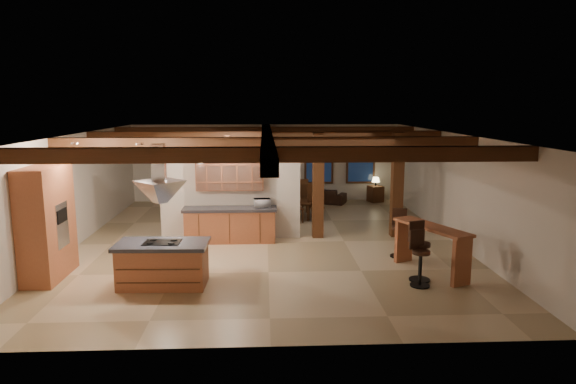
# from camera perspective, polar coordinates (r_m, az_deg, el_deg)

# --- Properties ---
(ground) EXTENTS (12.00, 12.00, 0.00)m
(ground) POSITION_cam_1_polar(r_m,az_deg,el_deg) (13.86, -2.28, -5.59)
(ground) COLOR tan
(ground) RESTS_ON ground
(room_walls) EXTENTS (12.00, 12.00, 12.00)m
(room_walls) POSITION_cam_1_polar(r_m,az_deg,el_deg) (13.49, -2.33, 1.71)
(room_walls) COLOR beige
(room_walls) RESTS_ON ground
(ceiling_beams) EXTENTS (10.00, 12.00, 0.28)m
(ceiling_beams) POSITION_cam_1_polar(r_m,az_deg,el_deg) (13.39, -2.36, 5.87)
(ceiling_beams) COLOR #39210E
(ceiling_beams) RESTS_ON room_walls
(timber_posts) EXTENTS (2.50, 0.30, 2.90)m
(timber_posts) POSITION_cam_1_polar(r_m,az_deg,el_deg) (14.22, 7.79, 1.99)
(timber_posts) COLOR #39210E
(timber_posts) RESTS_ON ground
(partition_wall) EXTENTS (3.80, 0.18, 2.20)m
(partition_wall) POSITION_cam_1_polar(r_m,az_deg,el_deg) (14.13, -6.38, -0.77)
(partition_wall) COLOR beige
(partition_wall) RESTS_ON ground
(pantry_cabinet) EXTENTS (0.67, 1.60, 2.40)m
(pantry_cabinet) POSITION_cam_1_polar(r_m,az_deg,el_deg) (11.96, -25.22, -3.12)
(pantry_cabinet) COLOR #985331
(pantry_cabinet) RESTS_ON ground
(back_counter) EXTENTS (2.50, 0.66, 0.94)m
(back_counter) POSITION_cam_1_polar(r_m,az_deg,el_deg) (13.87, -6.43, -3.60)
(back_counter) COLOR #985331
(back_counter) RESTS_ON ground
(upper_display_cabinet) EXTENTS (1.80, 0.36, 0.95)m
(upper_display_cabinet) POSITION_cam_1_polar(r_m,az_deg,el_deg) (13.82, -6.49, 2.14)
(upper_display_cabinet) COLOR #985331
(upper_display_cabinet) RESTS_ON partition_wall
(range_hood) EXTENTS (1.10, 1.10, 1.40)m
(range_hood) POSITION_cam_1_polar(r_m,az_deg,el_deg) (10.53, -14.01, -0.87)
(range_hood) COLOR silver
(range_hood) RESTS_ON room_walls
(back_windows) EXTENTS (2.70, 0.07, 1.70)m
(back_windows) POSITION_cam_1_polar(r_m,az_deg,el_deg) (19.62, 5.78, 3.40)
(back_windows) COLOR #39210E
(back_windows) RESTS_ON room_walls
(framed_art) EXTENTS (0.65, 0.05, 0.85)m
(framed_art) POSITION_cam_1_polar(r_m,az_deg,el_deg) (19.45, -6.88, 3.92)
(framed_art) COLOR #39210E
(framed_art) RESTS_ON room_walls
(recessed_cans) EXTENTS (3.16, 2.46, 0.03)m
(recessed_cans) POSITION_cam_1_polar(r_m,az_deg,el_deg) (11.71, -14.85, 5.52)
(recessed_cans) COLOR silver
(recessed_cans) RESTS_ON room_walls
(kitchen_island) EXTENTS (1.88, 1.05, 0.92)m
(kitchen_island) POSITION_cam_1_polar(r_m,az_deg,el_deg) (10.85, -13.72, -7.74)
(kitchen_island) COLOR #985331
(kitchen_island) RESTS_ON ground
(dining_table) EXTENTS (1.79, 1.31, 0.56)m
(dining_table) POSITION_cam_1_polar(r_m,az_deg,el_deg) (16.67, 0.03, -1.93)
(dining_table) COLOR #3E210F
(dining_table) RESTS_ON ground
(sofa) EXTENTS (2.00, 1.41, 0.55)m
(sofa) POSITION_cam_1_polar(r_m,az_deg,el_deg) (19.28, 3.61, -0.37)
(sofa) COLOR black
(sofa) RESTS_ON ground
(microwave) EXTENTS (0.47, 0.36, 0.23)m
(microwave) POSITION_cam_1_polar(r_m,az_deg,el_deg) (13.72, -2.86, -1.22)
(microwave) COLOR silver
(microwave) RESTS_ON back_counter
(bar_counter) EXTENTS (1.28, 2.06, 1.06)m
(bar_counter) POSITION_cam_1_polar(r_m,az_deg,el_deg) (11.67, 15.61, -5.28)
(bar_counter) COLOR #985331
(bar_counter) RESTS_ON ground
(side_table) EXTENTS (0.62, 0.62, 0.60)m
(side_table) POSITION_cam_1_polar(r_m,az_deg,el_deg) (19.66, 9.68, -0.21)
(side_table) COLOR #39210E
(side_table) RESTS_ON ground
(table_lamp) EXTENTS (0.29, 0.29, 0.34)m
(table_lamp) POSITION_cam_1_polar(r_m,az_deg,el_deg) (19.57, 9.73, 1.35)
(table_lamp) COLOR black
(table_lamp) RESTS_ON side_table
(bar_stool_a) EXTENTS (0.42, 0.43, 1.14)m
(bar_stool_a) POSITION_cam_1_polar(r_m,az_deg,el_deg) (10.83, 14.43, -7.14)
(bar_stool_a) COLOR black
(bar_stool_a) RESTS_ON ground
(bar_stool_b) EXTENTS (0.45, 0.47, 1.25)m
(bar_stool_b) POSITION_cam_1_polar(r_m,az_deg,el_deg) (11.16, 14.39, -6.37)
(bar_stool_b) COLOR black
(bar_stool_b) RESTS_ON ground
(bar_stool_c) EXTENTS (0.42, 0.43, 1.17)m
(bar_stool_c) POSITION_cam_1_polar(r_m,az_deg,el_deg) (12.74, 12.25, -4.44)
(bar_stool_c) COLOR black
(bar_stool_c) RESTS_ON ground
(dining_chairs) EXTENTS (2.24, 2.24, 1.17)m
(dining_chairs) POSITION_cam_1_polar(r_m,az_deg,el_deg) (16.61, 0.03, -0.88)
(dining_chairs) COLOR #39210E
(dining_chairs) RESTS_ON ground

